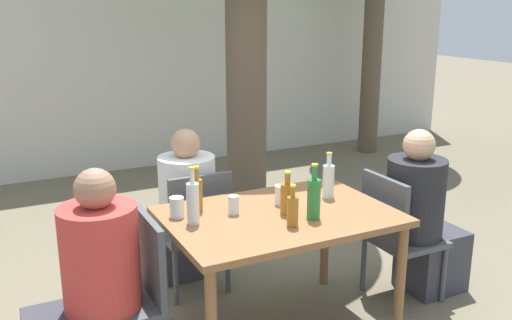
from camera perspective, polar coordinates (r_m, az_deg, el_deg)
The scene contains 17 objects.
cafe_building_wall at distance 6.95m, azimuth -14.17°, elevation 10.28°, with size 10.00×0.08×2.80m.
dining_table_front at distance 3.39m, azimuth 2.30°, elevation -6.75°, with size 1.32×0.92×0.78m.
patio_chair_0 at distance 3.17m, azimuth -12.35°, elevation -12.53°, with size 0.44×0.44×0.89m.
patio_chair_1 at distance 3.95m, azimuth 13.78°, elevation -6.90°, with size 0.44×0.44×0.89m.
patio_chair_2 at distance 3.94m, azimuth -6.05°, elevation -6.54°, with size 0.44×0.44×0.89m.
person_seated_0 at distance 3.12m, azimuth -16.52°, elevation -12.53°, with size 0.60×0.40×1.19m.
person_seated_1 at distance 4.08m, azimuth 16.28°, elevation -5.81°, with size 0.60×0.39×1.18m.
person_seated_2 at distance 4.14m, azimuth -7.21°, elevation -5.21°, with size 0.40×0.60×1.15m.
green_bottle_0 at distance 3.25m, azimuth 5.80°, elevation -3.77°, with size 0.08×0.08×0.33m.
amber_bottle_1 at distance 3.37m, azimuth -5.92°, elevation -3.41°, with size 0.07×0.07×0.28m.
water_bottle_2 at distance 3.61m, azimuth 7.25°, elevation -2.01°, with size 0.07×0.07×0.29m.
water_bottle_3 at distance 3.18m, azimuth -6.33°, elevation -4.18°, with size 0.07×0.07×0.33m.
amber_bottle_4 at distance 3.32m, azimuth 3.15°, elevation -3.76°, with size 0.08×0.08×0.26m.
amber_bottle_5 at distance 3.14m, azimuth 3.68°, elevation -5.04°, with size 0.06×0.06×0.24m.
drinking_glass_0 at distance 3.33m, azimuth -2.25°, elevation -4.51°, with size 0.06×0.06×0.11m.
drinking_glass_1 at distance 3.31m, azimuth -7.93°, elevation -4.69°, with size 0.08×0.08×0.12m.
drinking_glass_2 at distance 3.48m, azimuth 2.54°, elevation -3.52°, with size 0.08×0.08×0.12m.
Camera 1 is at (-1.54, -2.74, 1.97)m, focal length 40.00 mm.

